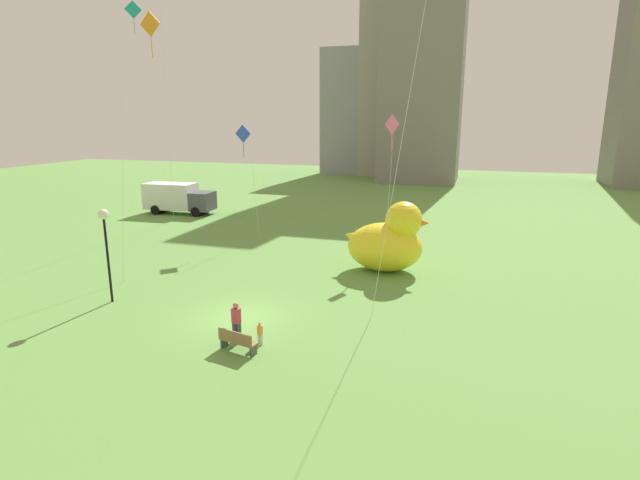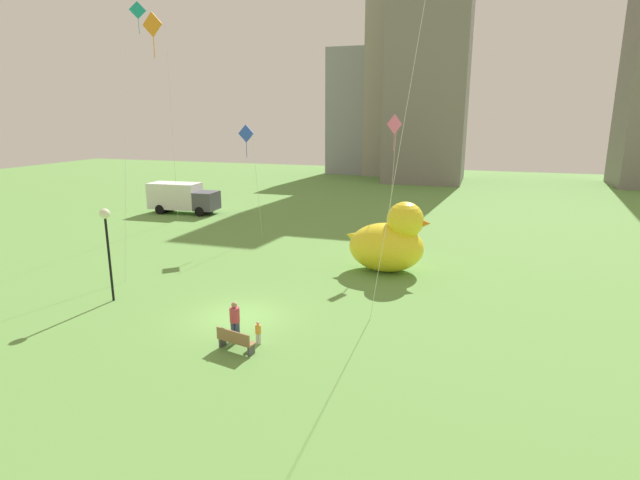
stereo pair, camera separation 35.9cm
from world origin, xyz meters
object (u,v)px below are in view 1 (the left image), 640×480
kite_orange (147,39)px  lamppost (105,230)px  person_child (260,332)px  kite_blue (244,137)px  kite_teal (137,24)px  kite_pink (392,129)px  person_adult (236,320)px  box_truck (178,198)px  park_bench (237,341)px  giant_inflatable_duck (388,241)px

kite_orange → lamppost: bearing=-85.1°
person_child → kite_blue: bearing=116.9°
kite_teal → kite_pink: 21.63m
person_adult → box_truck: 29.58m
park_bench → giant_inflatable_duck: (3.77, 12.36, 1.32)m
giant_inflatable_duck → kite_blue: size_ratio=0.61×
person_adult → kite_blue: size_ratio=0.20×
park_bench → kite_orange: size_ratio=0.12×
park_bench → kite_blue: kite_blue is taller
kite_orange → kite_blue: kite_orange is taller
kite_blue → park_bench: bearing=-65.9°
person_adult → kite_orange: 16.52m
giant_inflatable_duck → kite_blue: kite_blue is taller
lamppost → kite_teal: (-8.67, 15.79, 12.12)m
kite_pink → kite_blue: 10.85m
person_child → kite_blue: 19.79m
park_bench → kite_pink: kite_pink is taller
person_adult → giant_inflatable_duck: giant_inflatable_duck is taller
box_truck → kite_orange: size_ratio=0.46×
person_adult → park_bench: bearing=-63.2°
person_child → kite_pink: kite_pink is taller
kite_orange → box_truck: bearing=120.1°
kite_blue → person_adult: bearing=-66.1°
person_adult → lamppost: bearing=164.2°
lamppost → kite_teal: kite_teal is taller
person_adult → kite_teal: size_ratio=0.10×
person_child → kite_teal: 29.53m
box_truck → kite_teal: bearing=-78.4°
park_bench → person_child: (0.60, 0.87, 0.06)m
lamppost → kite_pink: 18.47m
giant_inflatable_duck → person_child: bearing=-105.4°
person_adult → giant_inflatable_duck: bearing=69.9°
kite_blue → lamppost: bearing=-92.6°
park_bench → kite_pink: bearing=79.8°
kite_pink → kite_orange: bearing=-144.3°
giant_inflatable_duck → lamppost: (-12.20, -9.22, 1.87)m
person_adult → kite_teal: 28.71m
box_truck → kite_orange: (9.38, -16.18, 11.57)m
giant_inflatable_duck → kite_orange: (-12.64, -4.04, 11.23)m
lamppost → box_truck: lamppost is taller
box_truck → kite_pink: (21.29, -7.61, 6.72)m
kite_pink → person_child: bearing=-98.7°
box_truck → kite_blue: size_ratio=0.79×
kite_teal → kite_pink: (20.14, -2.03, -7.62)m
person_child → box_truck: 30.24m
kite_orange → kite_pink: size_ratio=1.58×
person_child → kite_orange: kite_orange is taller
lamppost → box_truck: size_ratio=0.70×
person_adult → box_truck: (-17.81, 23.62, 0.53)m
park_bench → box_truck: bearing=126.7°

